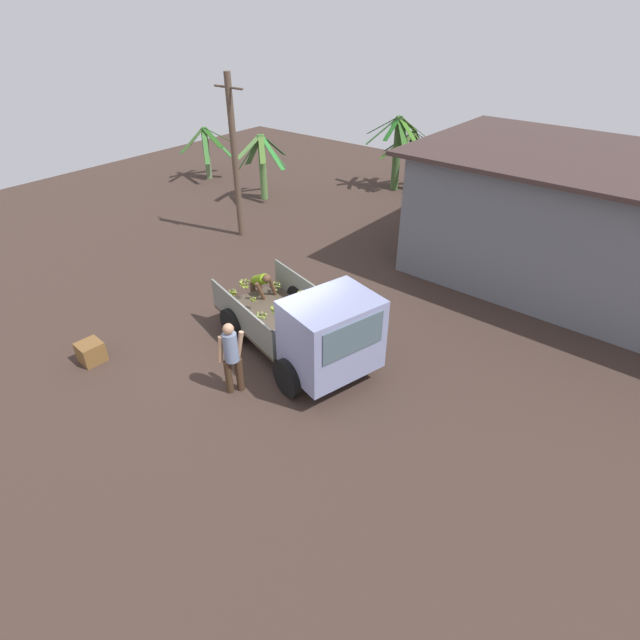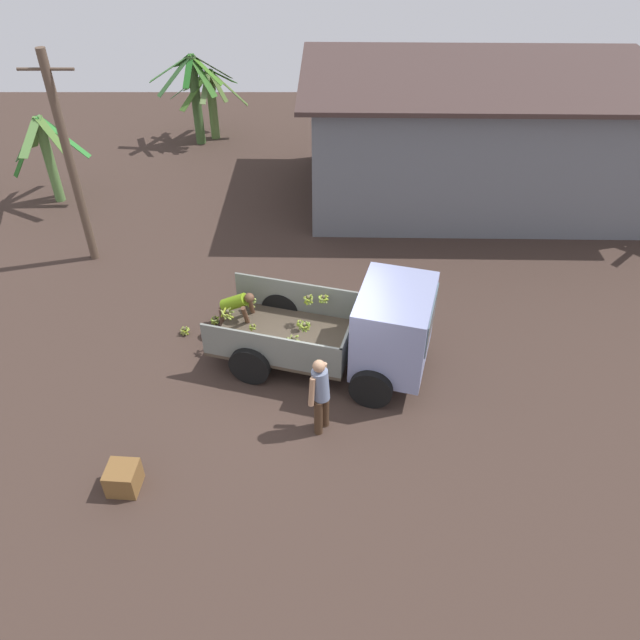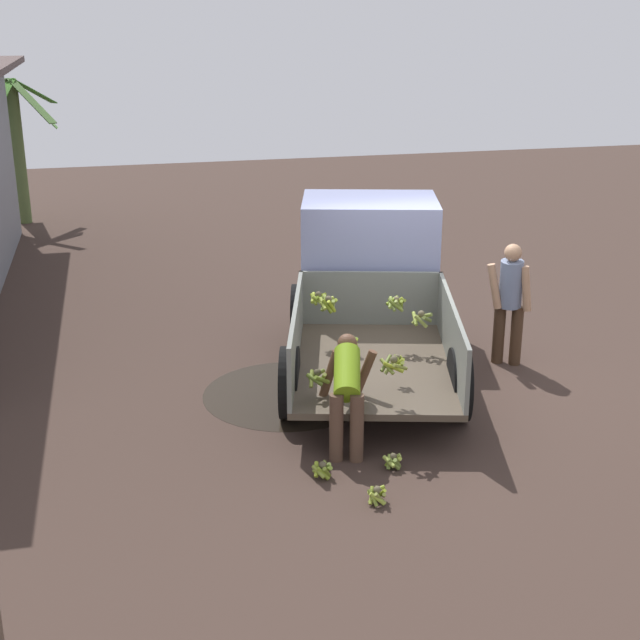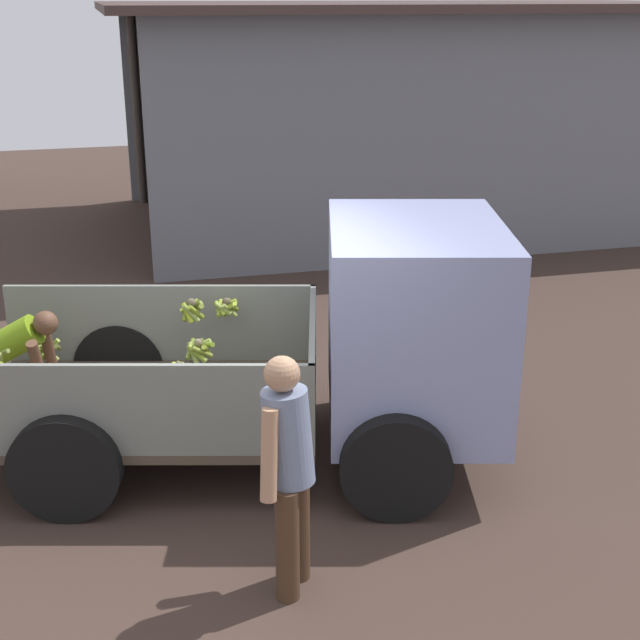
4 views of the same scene
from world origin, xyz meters
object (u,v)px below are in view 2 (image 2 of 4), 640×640
banana_bunch_on_ground_1 (215,320)px  banana_bunch_on_ground_2 (211,342)px  utility_pole (70,162)px  person_foreground_visitor (321,393)px  person_worker_loading (234,309)px  banana_bunch_on_ground_0 (185,330)px  wooden_crate_0 (123,478)px  cargo_truck (371,330)px  person_bystander_near_shed (359,198)px

banana_bunch_on_ground_1 → banana_bunch_on_ground_2: (0.01, -0.77, -0.01)m
utility_pole → person_foreground_visitor: 8.69m
person_foreground_visitor → banana_bunch_on_ground_2: size_ratio=7.61×
person_worker_loading → banana_bunch_on_ground_0: size_ratio=5.73×
banana_bunch_on_ground_1 → wooden_crate_0: wooden_crate_0 is taller
banana_bunch_on_ground_2 → utility_pole: bearing=135.0°
cargo_truck → person_worker_loading: 3.15m
cargo_truck → banana_bunch_on_ground_0: bearing=179.6°
cargo_truck → utility_pole: bearing=163.6°
utility_pole → person_bystander_near_shed: utility_pole is taller
cargo_truck → person_worker_loading: size_ratio=3.94×
cargo_truck → banana_bunch_on_ground_1: (-3.47, 1.56, -0.98)m
person_worker_loading → person_bystander_near_shed: 5.77m
cargo_truck → wooden_crate_0: 5.41m
person_worker_loading → banana_bunch_on_ground_1: 0.94m
cargo_truck → banana_bunch_on_ground_1: bearing=171.3°
utility_pole → person_foreground_visitor: utility_pole is taller
banana_bunch_on_ground_0 → banana_bunch_on_ground_2: (0.64, -0.38, -0.01)m
person_bystander_near_shed → banana_bunch_on_ground_0: bearing=37.6°
person_foreground_visitor → person_bystander_near_shed: bearing=-66.9°
person_foreground_visitor → banana_bunch_on_ground_1: 4.11m
cargo_truck → wooden_crate_0: (-4.41, -3.01, -0.83)m
person_bystander_near_shed → person_worker_loading: bearing=46.7°
person_bystander_near_shed → banana_bunch_on_ground_0: 6.48m
person_bystander_near_shed → banana_bunch_on_ground_1: 5.79m
cargo_truck → utility_pole: 8.45m
banana_bunch_on_ground_2 → wooden_crate_0: bearing=-104.2°
person_bystander_near_shed → banana_bunch_on_ground_2: person_bystander_near_shed is taller
cargo_truck → person_bystander_near_shed: size_ratio=3.11×
person_foreground_visitor → person_worker_loading: 3.37m
cargo_truck → banana_bunch_on_ground_0: cargo_truck is taller
cargo_truck → utility_pole: (-7.04, 4.38, 1.63)m
person_foreground_visitor → banana_bunch_on_ground_0: (-3.06, 2.81, -0.83)m
banana_bunch_on_ground_1 → banana_bunch_on_ground_2: size_ratio=1.03×
person_worker_loading → banana_bunch_on_ground_0: person_worker_loading is taller
utility_pole → cargo_truck: bearing=-31.9°
person_foreground_visitor → banana_bunch_on_ground_2: bearing=-14.0°
banana_bunch_on_ground_1 → wooden_crate_0: 4.67m
banana_bunch_on_ground_1 → wooden_crate_0: (-0.95, -4.57, 0.15)m
utility_pole → banana_bunch_on_ground_2: (3.59, -3.59, -2.62)m
person_foreground_visitor → person_bystander_near_shed: (1.08, 7.74, -0.08)m
person_bystander_near_shed → banana_bunch_on_ground_0: person_bystander_near_shed is taller
cargo_truck → banana_bunch_on_ground_2: size_ratio=21.52×
person_foreground_visitor → banana_bunch_on_ground_1: bearing=-21.7°
banana_bunch_on_ground_2 → wooden_crate_0: size_ratio=0.42×
person_worker_loading → banana_bunch_on_ground_2: size_ratio=5.47×
utility_pole → person_worker_loading: size_ratio=4.37×
cargo_truck → utility_pole: utility_pole is taller
person_bystander_near_shed → banana_bunch_on_ground_2: (-3.50, -5.31, -0.76)m
cargo_truck → person_worker_loading: cargo_truck is taller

